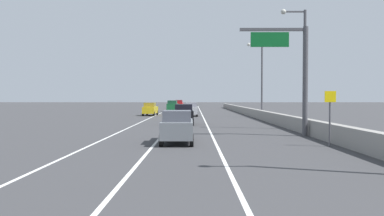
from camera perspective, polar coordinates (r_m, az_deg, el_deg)
ground_plane at (r=67.64m, az=0.10°, el=-0.71°), size 320.00×320.00×0.00m
lane_stripe_left at (r=58.93m, az=-5.29°, el=-1.04°), size 0.16×130.00×0.00m
lane_stripe_center at (r=58.69m, az=-1.89°, el=-1.04°), size 0.16×130.00×0.00m
lane_stripe_right at (r=58.66m, az=1.53°, el=-1.05°), size 0.16×130.00×0.00m
jersey_barrier_right at (r=44.41m, az=10.99°, el=-1.19°), size 0.60×120.00×1.10m
overhead_sign_gantry at (r=27.26m, az=15.02°, el=5.88°), size 4.68×0.36×7.50m
speed_advisory_sign at (r=21.92m, az=19.84°, el=-0.84°), size 0.60×0.11×3.00m
lamp_post_right_second at (r=33.33m, az=16.00°, el=6.82°), size 2.14×0.44×9.99m
lamp_post_right_third at (r=52.37m, az=10.09°, el=4.91°), size 2.14×0.44×9.99m
car_gray_0 at (r=22.44m, az=-2.19°, el=-2.78°), size 1.90×4.67×1.90m
car_green_1 at (r=71.52m, az=-2.91°, el=0.27°), size 2.06×4.61×2.15m
car_yellow_2 at (r=57.23m, az=-6.23°, el=-0.16°), size 1.96×4.72×1.91m
car_red_3 at (r=93.13m, az=-1.92°, el=0.55°), size 1.91×4.49×2.11m
car_silver_4 at (r=54.65m, az=-0.17°, el=-0.22°), size 1.95×4.61×1.95m
car_black_5 at (r=37.66m, az=-1.26°, el=-0.96°), size 2.05×4.64×2.01m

